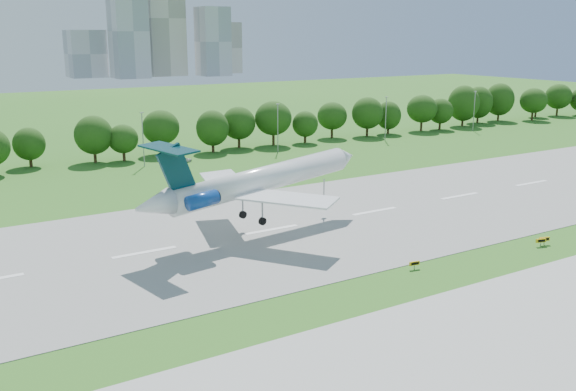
# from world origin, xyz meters

# --- Properties ---
(ground) EXTENTS (600.00, 600.00, 0.00)m
(ground) POSITION_xyz_m (0.00, 0.00, 0.00)
(ground) COLOR #266219
(ground) RESTS_ON ground
(runway) EXTENTS (400.00, 45.00, 0.08)m
(runway) POSITION_xyz_m (0.00, 25.00, 0.04)
(runway) COLOR gray
(runway) RESTS_ON ground
(tree_line) EXTENTS (288.40, 8.40, 10.40)m
(tree_line) POSITION_xyz_m (0.00, 92.00, 6.19)
(tree_line) COLOR #382314
(tree_line) RESTS_ON ground
(light_poles) EXTENTS (175.90, 0.25, 12.19)m
(light_poles) POSITION_xyz_m (-2.50, 82.00, 6.34)
(light_poles) COLOR gray
(light_poles) RESTS_ON ground
(skyline) EXTENTS (127.00, 52.00, 80.00)m
(skyline) POSITION_xyz_m (100.16, 390.61, 30.46)
(skyline) COLOR #B2B2B7
(skyline) RESTS_ON ground
(airliner) EXTENTS (40.43, 29.05, 13.19)m
(airliner) POSITION_xyz_m (-23.35, 24.65, 8.12)
(airliner) COLOR white
(airliner) RESTS_ON ground
(taxi_sign_left) EXTENTS (1.47, 0.40, 1.03)m
(taxi_sign_left) POSITION_xyz_m (-13.01, 1.08, 0.76)
(taxi_sign_left) COLOR gray
(taxi_sign_left) RESTS_ON ground
(taxi_sign_centre) EXTENTS (1.55, 0.63, 1.10)m
(taxi_sign_centre) POSITION_xyz_m (8.30, -1.41, 0.81)
(taxi_sign_centre) COLOR gray
(taxi_sign_centre) RESTS_ON ground
(taxi_sign_right) EXTENTS (1.58, 0.68, 1.13)m
(taxi_sign_right) POSITION_xyz_m (9.26, -1.26, 0.83)
(taxi_sign_right) COLOR gray
(taxi_sign_right) RESTS_ON ground
(service_vehicle_b) EXTENTS (3.94, 2.23, 1.26)m
(service_vehicle_b) POSITION_xyz_m (-10.55, 81.71, 0.63)
(service_vehicle_b) COLOR silver
(service_vehicle_b) RESTS_ON ground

